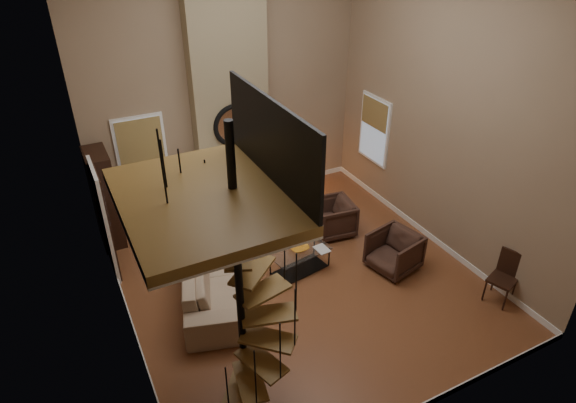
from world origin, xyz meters
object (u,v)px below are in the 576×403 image
sofa (215,273)px  coffee_table (300,258)px  accent_lamp (304,181)px  armchair_far (397,250)px  floor_lamp (202,178)px  hutch (105,199)px  armchair_near (335,217)px  side_chair (505,274)px

sofa → coffee_table: bearing=-79.5°
coffee_table → accent_lamp: bearing=60.1°
armchair_far → floor_lamp: bearing=-142.9°
accent_lamp → armchair_far: bearing=-87.4°
hutch → armchair_far: (4.62, -3.34, -0.60)m
armchair_near → side_chair: (1.48, -3.05, 0.17)m
side_chair → coffee_table: bearing=140.9°
hutch → floor_lamp: hutch is taller
hutch → coffee_table: size_ratio=1.70×
hutch → side_chair: 7.51m
armchair_near → side_chair: side_chair is taller
sofa → accent_lamp: sofa is taller
hutch → accent_lamp: bearing=0.3°
sofa → armchair_far: size_ratio=3.29×
sofa → accent_lamp: 4.01m
floor_lamp → side_chair: bearing=-45.5°
coffee_table → accent_lamp: (1.54, 2.68, -0.03)m
hutch → coffee_table: (2.93, -2.65, -0.67)m
armchair_far → accent_lamp: (-0.15, 3.36, -0.10)m
accent_lamp → side_chair: size_ratio=0.57×
sofa → coffee_table: sofa is taller
armchair_far → floor_lamp: 3.92m
accent_lamp → side_chair: 5.07m
hutch → coffee_table: bearing=-42.2°
armchair_far → coffee_table: (-1.69, 0.68, -0.07)m
floor_lamp → accent_lamp: (2.73, 0.90, -1.16)m
sofa → armchair_near: bearing=-60.6°
hutch → accent_lamp: hutch is taller
accent_lamp → side_chair: side_chair is taller
armchair_near → accent_lamp: bearing=179.2°
armchair_near → side_chair: bearing=33.2°
armchair_near → armchair_far: (0.42, -1.50, 0.00)m
sofa → floor_lamp: size_ratio=1.62×
sofa → armchair_far: bearing=-87.8°
armchair_near → accent_lamp: armchair_near is taller
armchair_near → coffee_table: (-1.27, -0.82, -0.07)m
coffee_table → side_chair: (2.75, -2.23, 0.24)m
floor_lamp → hutch: bearing=153.1°
armchair_far → side_chair: (1.06, -1.55, 0.17)m
floor_lamp → armchair_near: bearing=-21.2°
coffee_table → sofa: bearing=173.6°
sofa → floor_lamp: 1.93m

